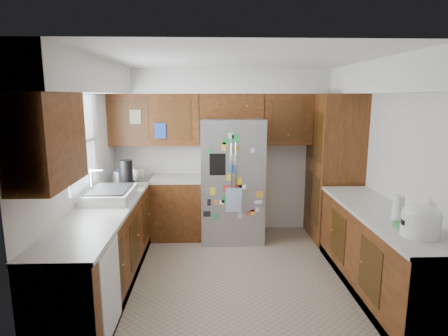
{
  "coord_description": "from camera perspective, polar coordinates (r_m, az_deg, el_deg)",
  "views": [
    {
      "loc": [
        -0.32,
        -4.19,
        2.12
      ],
      "look_at": [
        -0.15,
        0.35,
        1.24
      ],
      "focal_mm": 30.0,
      "sensor_mm": 36.0,
      "label": 1
    }
  ],
  "objects": [
    {
      "name": "floor",
      "position": [
        4.71,
        2.07,
        -15.84
      ],
      "size": [
        3.6,
        3.6,
        0.0
      ],
      "primitive_type": "plane",
      "color": "tan",
      "rests_on": "ground"
    },
    {
      "name": "room_shell",
      "position": [
        4.57,
        0.55,
        7.2
      ],
      "size": [
        3.64,
        3.24,
        2.52
      ],
      "color": "silver",
      "rests_on": "ground"
    },
    {
      "name": "left_counter_run",
      "position": [
        4.66,
        -15.16,
        -10.74
      ],
      "size": [
        1.36,
        3.2,
        0.92
      ],
      "color": "#3A200B",
      "rests_on": "ground"
    },
    {
      "name": "right_counter_run",
      "position": [
        4.47,
        22.61,
        -12.27
      ],
      "size": [
        0.63,
        2.25,
        0.92
      ],
      "color": "#3A200B",
      "rests_on": "ground"
    },
    {
      "name": "pantry",
      "position": [
        5.74,
        16.38,
        -0.0
      ],
      "size": [
        0.6,
        0.9,
        2.15
      ],
      "primitive_type": "cube",
      "color": "#3A200B",
      "rests_on": "ground"
    },
    {
      "name": "fridge",
      "position": [
        5.54,
        1.21,
        -1.78
      ],
      "size": [
        0.9,
        0.79,
        1.8
      ],
      "color": "gray",
      "rests_on": "ground"
    },
    {
      "name": "bridge_cabinet",
      "position": [
        5.63,
        1.12,
        9.46
      ],
      "size": [
        0.96,
        0.34,
        0.35
      ],
      "primitive_type": "cube",
      "color": "#3A200B",
      "rests_on": "fridge"
    },
    {
      "name": "fridge_top_items",
      "position": [
        5.64,
        0.27,
        12.66
      ],
      "size": [
        0.71,
        0.32,
        0.32
      ],
      "color": "blue",
      "rests_on": "bridge_cabinet"
    },
    {
      "name": "sink_assembly",
      "position": [
        4.59,
        -16.99,
        -3.85
      ],
      "size": [
        0.52,
        0.7,
        0.37
      ],
      "color": "white",
      "rests_on": "left_counter_run"
    },
    {
      "name": "left_counter_clutter",
      "position": [
        5.27,
        -14.55,
        -1.13
      ],
      "size": [
        0.37,
        0.88,
        0.38
      ],
      "color": "black",
      "rests_on": "left_counter_run"
    },
    {
      "name": "rice_cooker",
      "position": [
        3.69,
        27.81,
        -6.97
      ],
      "size": [
        0.33,
        0.32,
        0.28
      ],
      "color": "white",
      "rests_on": "right_counter_run"
    },
    {
      "name": "paper_towel",
      "position": [
        4.05,
        25.01,
        -5.53
      ],
      "size": [
        0.11,
        0.11,
        0.25
      ],
      "primitive_type": "cylinder",
      "color": "white",
      "rests_on": "right_counter_run"
    }
  ]
}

